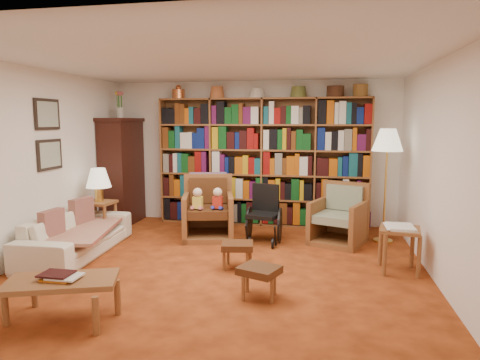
% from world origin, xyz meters
% --- Properties ---
extents(floor, '(5.00, 5.00, 0.00)m').
position_xyz_m(floor, '(0.00, 0.00, 0.00)').
color(floor, '#B34D1B').
rests_on(floor, ground).
extents(ceiling, '(5.00, 5.00, 0.00)m').
position_xyz_m(ceiling, '(0.00, 0.00, 2.50)').
color(ceiling, white).
rests_on(ceiling, wall_back).
extents(wall_back, '(5.00, 0.00, 5.00)m').
position_xyz_m(wall_back, '(0.00, 2.50, 1.25)').
color(wall_back, white).
rests_on(wall_back, floor).
extents(wall_front, '(5.00, 0.00, 5.00)m').
position_xyz_m(wall_front, '(0.00, -2.50, 1.25)').
color(wall_front, white).
rests_on(wall_front, floor).
extents(wall_left, '(0.00, 5.00, 5.00)m').
position_xyz_m(wall_left, '(-2.50, 0.00, 1.25)').
color(wall_left, white).
rests_on(wall_left, floor).
extents(wall_right, '(0.00, 5.00, 5.00)m').
position_xyz_m(wall_right, '(2.50, 0.00, 1.25)').
color(wall_right, white).
rests_on(wall_right, floor).
extents(bookshelf, '(3.60, 0.30, 2.42)m').
position_xyz_m(bookshelf, '(0.20, 2.33, 1.17)').
color(bookshelf, brown).
rests_on(bookshelf, floor).
extents(curio_cabinet, '(0.50, 0.95, 2.40)m').
position_xyz_m(curio_cabinet, '(-2.25, 2.00, 0.95)').
color(curio_cabinet, '#36150E').
rests_on(curio_cabinet, floor).
extents(framed_pictures, '(0.03, 0.52, 0.97)m').
position_xyz_m(framed_pictures, '(-2.48, 0.30, 1.62)').
color(framed_pictures, black).
rests_on(framed_pictures, wall_left).
extents(sofa, '(1.98, 0.85, 0.57)m').
position_xyz_m(sofa, '(-2.05, 0.18, 0.28)').
color(sofa, white).
rests_on(sofa, floor).
extents(sofa_throw, '(1.06, 1.59, 0.04)m').
position_xyz_m(sofa_throw, '(-2.00, 0.18, 0.30)').
color(sofa_throw, beige).
rests_on(sofa_throw, sofa).
extents(cushion_left, '(0.19, 0.41, 0.40)m').
position_xyz_m(cushion_left, '(-2.18, 0.53, 0.45)').
color(cushion_left, maroon).
rests_on(cushion_left, sofa).
extents(cushion_right, '(0.15, 0.38, 0.37)m').
position_xyz_m(cushion_right, '(-2.18, -0.17, 0.45)').
color(cushion_right, maroon).
rests_on(cushion_right, sofa).
extents(side_table_lamp, '(0.45, 0.45, 0.58)m').
position_xyz_m(side_table_lamp, '(-2.15, 0.99, 0.43)').
color(side_table_lamp, brown).
rests_on(side_table_lamp, floor).
extents(table_lamp, '(0.38, 0.38, 0.52)m').
position_xyz_m(table_lamp, '(-2.15, 0.99, 0.93)').
color(table_lamp, gold).
rests_on(table_lamp, side_table_lamp).
extents(armchair_leather, '(0.96, 0.98, 0.98)m').
position_xyz_m(armchair_leather, '(-0.50, 1.40, 0.40)').
color(armchair_leather, brown).
rests_on(armchair_leather, floor).
extents(armchair_sage, '(0.98, 0.98, 0.89)m').
position_xyz_m(armchair_sage, '(1.47, 1.46, 0.34)').
color(armchair_sage, brown).
rests_on(armchair_sage, floor).
extents(wheelchair, '(0.51, 0.69, 0.86)m').
position_xyz_m(wheelchair, '(0.38, 1.27, 0.39)').
color(wheelchair, black).
rests_on(wheelchair, floor).
extents(floor_lamp, '(0.45, 0.45, 1.70)m').
position_xyz_m(floor_lamp, '(2.15, 1.59, 1.47)').
color(floor_lamp, gold).
rests_on(floor_lamp, floor).
extents(side_table_papers, '(0.52, 0.52, 0.57)m').
position_xyz_m(side_table_papers, '(2.15, 0.27, 0.45)').
color(side_table_papers, brown).
rests_on(side_table_papers, floor).
extents(footstool_a, '(0.43, 0.38, 0.33)m').
position_xyz_m(footstool_a, '(0.21, 0.02, 0.27)').
color(footstool_a, '#4F2915').
rests_on(footstool_a, floor).
extents(footstool_b, '(0.48, 0.45, 0.33)m').
position_xyz_m(footstool_b, '(0.61, -0.80, 0.27)').
color(footstool_b, '#4F2915').
rests_on(footstool_b, floor).
extents(coffee_table, '(1.07, 0.78, 0.44)m').
position_xyz_m(coffee_table, '(-1.08, -1.64, 0.34)').
color(coffee_table, brown).
rests_on(coffee_table, floor).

